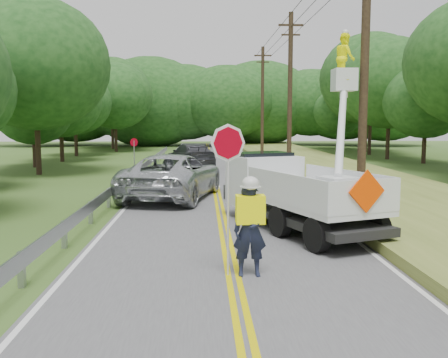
{
  "coord_description": "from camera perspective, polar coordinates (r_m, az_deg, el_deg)",
  "views": [
    {
      "loc": [
        -0.61,
        -8.53,
        3.19
      ],
      "look_at": [
        0.0,
        6.0,
        1.5
      ],
      "focal_mm": 40.39,
      "sensor_mm": 36.0,
      "label": 1
    }
  ],
  "objects": [
    {
      "name": "suv_darkgrey",
      "position": [
        34.66,
        -3.77,
        2.69
      ],
      "size": [
        3.86,
        5.93,
        1.6
      ],
      "primitive_type": "imported",
      "rotation": [
        0.0,
        0.0,
        3.46
      ],
      "color": "#37383E",
      "rests_on": "road"
    },
    {
      "name": "bucket_truck",
      "position": [
        15.62,
        7.56,
        0.18
      ],
      "size": [
        4.55,
        6.93,
        6.15
      ],
      "color": "black",
      "rests_on": "road"
    },
    {
      "name": "guardrail",
      "position": [
        23.83,
        -10.61,
        0.16
      ],
      "size": [
        0.18,
        48.0,
        0.77
      ],
      "color": "gray",
      "rests_on": "ground"
    },
    {
      "name": "utility_poles",
      "position": [
        26.24,
        10.14,
        11.07
      ],
      "size": [
        1.6,
        43.3,
        10.0
      ],
      "color": "black",
      "rests_on": "ground"
    },
    {
      "name": "ground",
      "position": [
        9.13,
        1.63,
        -13.82
      ],
      "size": [
        140.0,
        140.0,
        0.0
      ],
      "primitive_type": "plane",
      "color": "#334F16",
      "rests_on": "ground"
    },
    {
      "name": "tall_grass_verge",
      "position": [
        24.01,
        16.35,
        -0.92
      ],
      "size": [
        7.0,
        96.0,
        0.3
      ],
      "primitive_type": "cube",
      "color": "#596626",
      "rests_on": "ground"
    },
    {
      "name": "road",
      "position": [
        22.77,
        -0.85,
        -1.4
      ],
      "size": [
        7.2,
        96.0,
        0.03
      ],
      "color": "#4C4C4F",
      "rests_on": "ground"
    },
    {
      "name": "flagger",
      "position": [
        10.29,
        2.91,
        -4.97
      ],
      "size": [
        1.16,
        0.47,
        3.11
      ],
      "color": "#191E33",
      "rests_on": "road"
    },
    {
      "name": "treeline_right",
      "position": [
        38.72,
        22.86,
        10.72
      ],
      "size": [
        11.13,
        51.48,
        11.24
      ],
      "color": "#332319",
      "rests_on": "ground"
    },
    {
      "name": "treeline_horizon",
      "position": [
        64.88,
        -2.25,
        8.66
      ],
      "size": [
        56.3,
        14.09,
        11.52
      ],
      "color": "#173F15",
      "rests_on": "ground"
    },
    {
      "name": "stop_sign_permanent",
      "position": [
        28.39,
        -10.14,
        3.01
      ],
      "size": [
        0.41,
        0.28,
        2.23
      ],
      "color": "gray",
      "rests_on": "ground"
    },
    {
      "name": "suv_silver",
      "position": [
        20.78,
        -5.81,
        0.35
      ],
      "size": [
        4.4,
        7.06,
        1.82
      ],
      "primitive_type": "imported",
      "rotation": [
        0.0,
        0.0,
        2.92
      ],
      "color": "#B7BCC0",
      "rests_on": "road"
    },
    {
      "name": "treeline_left",
      "position": [
        40.16,
        -17.24,
        9.64
      ],
      "size": [
        9.63,
        53.58,
        10.29
      ],
      "color": "#332319",
      "rests_on": "ground"
    }
  ]
}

